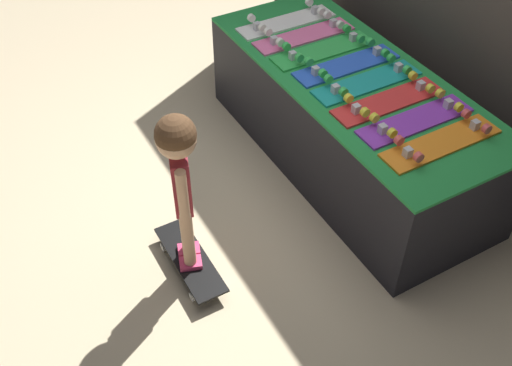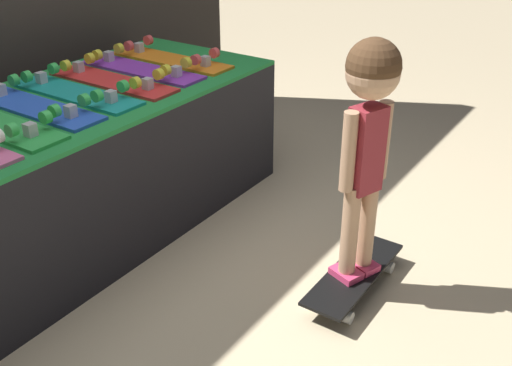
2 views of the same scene
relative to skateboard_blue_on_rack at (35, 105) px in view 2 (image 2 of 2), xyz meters
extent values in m
plane|color=beige|center=(0.11, -0.51, -0.70)|extent=(16.00, 16.00, 0.00)
cube|color=black|center=(0.11, -0.02, -0.37)|extent=(2.17, 0.88, 0.66)
cube|color=#23893D|center=(0.11, -0.02, -0.03)|extent=(2.17, 0.88, 0.02)
cube|color=#B7B7BC|center=(-0.22, -0.26, 0.02)|extent=(0.04, 0.04, 0.05)
cylinder|color=green|center=(-0.14, -0.26, 0.05)|extent=(0.03, 0.05, 0.05)
cylinder|color=green|center=(-0.29, -0.26, 0.05)|extent=(0.03, 0.05, 0.05)
cube|color=blue|center=(0.00, 0.00, -0.01)|extent=(0.18, 0.71, 0.01)
cube|color=#B7B7BC|center=(0.00, 0.23, 0.02)|extent=(0.04, 0.04, 0.05)
cylinder|color=green|center=(0.08, 0.23, 0.05)|extent=(0.03, 0.05, 0.05)
cube|color=#B7B7BC|center=(0.00, -0.23, 0.02)|extent=(0.04, 0.04, 0.05)
cylinder|color=green|center=(0.08, -0.23, 0.05)|extent=(0.03, 0.05, 0.05)
cylinder|color=green|center=(-0.08, -0.23, 0.05)|extent=(0.03, 0.05, 0.05)
cube|color=teal|center=(0.22, -0.01, -0.01)|extent=(0.18, 0.71, 0.01)
cube|color=#B7B7BC|center=(0.22, 0.23, 0.02)|extent=(0.04, 0.04, 0.05)
cylinder|color=green|center=(0.29, 0.23, 0.05)|extent=(0.03, 0.05, 0.05)
cylinder|color=green|center=(0.14, 0.23, 0.05)|extent=(0.03, 0.05, 0.05)
cube|color=#B7B7BC|center=(0.22, -0.24, 0.02)|extent=(0.04, 0.04, 0.05)
cylinder|color=green|center=(0.29, -0.24, 0.05)|extent=(0.03, 0.05, 0.05)
cylinder|color=green|center=(0.14, -0.24, 0.05)|extent=(0.03, 0.05, 0.05)
cube|color=red|center=(0.44, -0.02, -0.01)|extent=(0.18, 0.71, 0.01)
cube|color=#B7B7BC|center=(0.44, 0.22, 0.02)|extent=(0.04, 0.04, 0.05)
cylinder|color=yellow|center=(0.51, 0.22, 0.05)|extent=(0.03, 0.05, 0.05)
cylinder|color=yellow|center=(0.36, 0.22, 0.05)|extent=(0.03, 0.05, 0.05)
cube|color=#B7B7BC|center=(0.44, -0.25, 0.02)|extent=(0.04, 0.04, 0.05)
cylinder|color=yellow|center=(0.51, -0.25, 0.05)|extent=(0.03, 0.05, 0.05)
cylinder|color=yellow|center=(0.36, -0.25, 0.05)|extent=(0.03, 0.05, 0.05)
cube|color=purple|center=(0.65, 0.00, -0.01)|extent=(0.18, 0.71, 0.01)
cube|color=#B7B7BC|center=(0.65, 0.23, 0.02)|extent=(0.04, 0.04, 0.05)
cylinder|color=yellow|center=(0.73, 0.23, 0.05)|extent=(0.03, 0.05, 0.05)
cylinder|color=yellow|center=(0.58, 0.23, 0.05)|extent=(0.03, 0.05, 0.05)
cube|color=#B7B7BC|center=(0.65, -0.24, 0.02)|extent=(0.04, 0.04, 0.05)
cylinder|color=yellow|center=(0.73, -0.24, 0.05)|extent=(0.03, 0.05, 0.05)
cylinder|color=yellow|center=(0.58, -0.24, 0.05)|extent=(0.03, 0.05, 0.05)
cube|color=orange|center=(0.87, -0.01, -0.01)|extent=(0.18, 0.71, 0.01)
cube|color=#B7B7BC|center=(0.87, 0.23, 0.02)|extent=(0.04, 0.04, 0.05)
cylinder|color=#D84C4C|center=(0.95, 0.23, 0.05)|extent=(0.03, 0.05, 0.05)
cylinder|color=#D84C4C|center=(0.79, 0.23, 0.05)|extent=(0.03, 0.05, 0.05)
cube|color=#B7B7BC|center=(0.87, -0.24, 0.02)|extent=(0.04, 0.04, 0.05)
cylinder|color=#D84C4C|center=(0.95, -0.24, 0.05)|extent=(0.03, 0.05, 0.05)
cylinder|color=#D84C4C|center=(0.79, -0.24, 0.05)|extent=(0.03, 0.05, 0.05)
cube|color=black|center=(0.46, -1.34, -0.61)|extent=(0.61, 0.19, 0.01)
cube|color=#B7B7BC|center=(0.66, -1.34, -0.65)|extent=(0.04, 0.04, 0.05)
cylinder|color=white|center=(0.66, -1.26, -0.67)|extent=(0.05, 0.03, 0.05)
cylinder|color=white|center=(0.66, -1.42, -0.67)|extent=(0.05, 0.03, 0.05)
cube|color=#B7B7BC|center=(0.26, -1.34, -0.65)|extent=(0.04, 0.04, 0.05)
cylinder|color=white|center=(0.26, -1.26, -0.67)|extent=(0.05, 0.03, 0.05)
cylinder|color=white|center=(0.26, -1.42, -0.67)|extent=(0.05, 0.03, 0.05)
cube|color=#E03D6B|center=(0.51, -1.35, -0.59)|extent=(0.13, 0.15, 0.03)
cylinder|color=tan|center=(0.51, -1.35, -0.38)|extent=(0.07, 0.07, 0.39)
cube|color=#E03D6B|center=(0.42, -1.32, -0.59)|extent=(0.13, 0.15, 0.03)
cylinder|color=tan|center=(0.42, -1.32, -0.38)|extent=(0.07, 0.07, 0.39)
cube|color=maroon|center=(0.46, -1.34, -0.04)|extent=(0.15, 0.13, 0.34)
cylinder|color=tan|center=(0.55, -1.37, -0.03)|extent=(0.06, 0.06, 0.31)
cylinder|color=tan|center=(0.38, -1.31, -0.03)|extent=(0.06, 0.06, 0.31)
sphere|color=tan|center=(0.46, -1.34, 0.26)|extent=(0.20, 0.20, 0.20)
sphere|color=#4C331E|center=(0.46, -1.34, 0.28)|extent=(0.20, 0.20, 0.20)
camera|label=1|loc=(2.53, -2.07, 2.02)|focal=42.00mm
camera|label=2|loc=(-1.47, -2.15, 0.90)|focal=42.00mm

